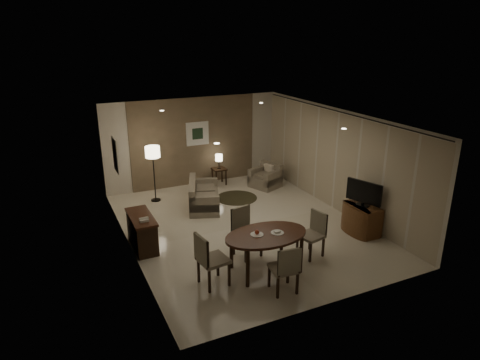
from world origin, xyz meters
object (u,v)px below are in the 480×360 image
chair_left (213,259)px  side_table (219,176)px  dining_table (266,252)px  chair_far (247,233)px  floor_lamp (154,174)px  console_desk (142,232)px  tv_cabinet (362,219)px  chair_near (283,267)px  chair_right (311,235)px  sofa (204,194)px  armchair (265,176)px

chair_left → side_table: (2.25, 5.13, -0.27)m
chair_left → dining_table: bearing=-96.7°
chair_far → floor_lamp: bearing=91.4°
floor_lamp → console_desk: bearing=-110.5°
tv_cabinet → chair_near: chair_near is taller
chair_right → chair_left: bearing=-98.6°
console_desk → sofa: console_desk is taller
chair_right → side_table: (-0.02, 5.00, -0.22)m
floor_lamp → chair_left: bearing=-91.1°
tv_cabinet → dining_table: size_ratio=0.53×
chair_near → floor_lamp: bearing=-74.0°
armchair → tv_cabinet: bearing=-13.3°
dining_table → sofa: 3.61m
console_desk → chair_near: 3.41m
chair_far → chair_left: size_ratio=0.99×
chair_far → armchair: chair_far is taller
tv_cabinet → floor_lamp: floor_lamp is taller
armchair → chair_right: bearing=-37.6°
chair_near → chair_left: size_ratio=0.91×
side_table → console_desk: bearing=-135.4°
chair_left → side_table: 5.61m
chair_near → chair_right: bearing=-138.0°
tv_cabinet → chair_far: 2.96m
floor_lamp → armchair: bearing=-5.6°
chair_left → sofa: 3.82m
floor_lamp → sofa: bearing=-42.8°
chair_right → floor_lamp: bearing=-166.1°
armchair → floor_lamp: size_ratio=0.50×
sofa → side_table: sofa is taller
sofa → chair_left: bearing=-177.9°
console_desk → chair_far: bearing=-34.4°
chair_right → sofa: 3.66m
console_desk → chair_far: (1.94, -1.33, 0.15)m
armchair → console_desk: bearing=-84.3°
tv_cabinet → sofa: sofa is taller
chair_left → floor_lamp: bearing=-8.8°
sofa → side_table: size_ratio=3.01×
dining_table → floor_lamp: size_ratio=1.08×
console_desk → armchair: (4.32, 2.26, -0.02)m
dining_table → chair_right: (1.14, 0.11, 0.08)m
tv_cabinet → chair_far: bearing=176.7°
armchair → chair_far: bearing=-55.4°
chair_right → side_table: bearing=168.3°
floor_lamp → chair_near: bearing=-79.6°
chair_left → sofa: chair_left is taller
armchair → side_table: (-1.20, 0.82, -0.10)m
dining_table → chair_far: (-0.07, 0.69, 0.12)m
chair_far → side_table: size_ratio=2.02×
console_desk → chair_left: bearing=-66.7°
chair_far → armchair: bearing=43.9°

